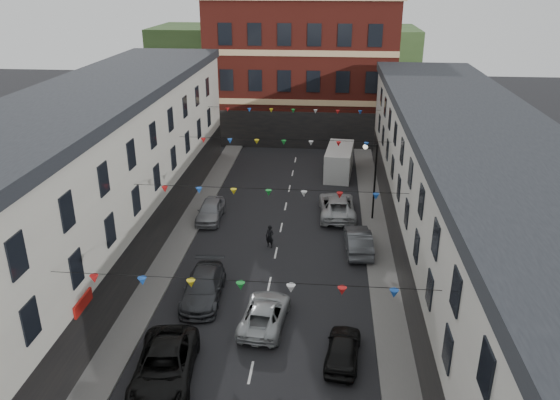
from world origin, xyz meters
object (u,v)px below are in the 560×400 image
(street_lamp, at_px, (372,172))
(car_right_d, at_px, (343,349))
(white_van, at_px, (339,161))
(pedestrian, at_px, (270,237))
(car_right_f, at_px, (337,206))
(car_left_e, at_px, (211,210))
(car_right_e, at_px, (358,241))
(moving_car, at_px, (265,313))
(car_left_c, at_px, (164,366))
(car_left_d, at_px, (203,287))

(street_lamp, xyz_separation_m, car_right_d, (-2.23, -16.70, -3.23))
(white_van, bearing_deg, pedestrian, -102.25)
(car_right_f, relative_size, pedestrian, 3.55)
(car_left_e, xyz_separation_m, car_right_f, (9.60, 1.66, 0.05))
(car_left_e, xyz_separation_m, pedestrian, (5.00, -4.18, 0.06))
(car_right_e, bearing_deg, moving_car, 55.72)
(car_left_c, bearing_deg, car_left_e, 89.11)
(car_left_e, height_order, pedestrian, pedestrian)
(car_left_c, distance_m, white_van, 30.01)
(car_left_e, relative_size, car_right_f, 0.77)
(car_right_e, distance_m, moving_car, 10.37)
(car_left_c, height_order, pedestrian, pedestrian)
(car_right_d, height_order, car_right_e, car_right_e)
(car_right_d, height_order, car_right_f, car_right_f)
(car_right_d, height_order, pedestrian, pedestrian)
(car_left_c, height_order, car_left_e, car_left_c)
(car_right_f, height_order, pedestrian, pedestrian)
(car_left_d, bearing_deg, car_right_f, 56.01)
(car_right_e, distance_m, car_right_f, 5.98)
(car_left_c, xyz_separation_m, car_right_e, (9.35, 13.70, -0.03))
(street_lamp, relative_size, car_right_e, 1.28)
(car_right_f, bearing_deg, car_left_d, 55.78)
(street_lamp, relative_size, pedestrian, 3.68)
(car_left_c, height_order, car_right_f, car_right_f)
(car_right_f, height_order, moving_car, car_right_f)
(car_right_d, bearing_deg, car_left_e, -51.68)
(car_left_e, bearing_deg, car_right_f, 9.07)
(white_van, xyz_separation_m, pedestrian, (-4.82, -15.20, -0.49))
(pedestrian, bearing_deg, white_van, 95.01)
(car_right_e, height_order, car_right_f, car_right_f)
(street_lamp, relative_size, white_van, 1.01)
(moving_car, bearing_deg, pedestrian, -80.56)
(car_left_c, relative_size, car_right_d, 1.45)
(moving_car, bearing_deg, car_right_d, 152.41)
(moving_car, height_order, pedestrian, pedestrian)
(car_left_e, bearing_deg, white_van, 47.56)
(pedestrian, bearing_deg, car_left_d, -92.04)
(car_right_d, distance_m, car_right_f, 17.34)
(car_left_e, height_order, car_right_e, car_right_e)
(white_van, bearing_deg, street_lamp, -72.09)
(car_left_d, height_order, car_right_f, car_right_f)
(car_left_e, bearing_deg, moving_car, -67.12)
(car_right_d, bearing_deg, pedestrian, -61.02)
(car_left_c, height_order, moving_car, car_left_c)
(street_lamp, bearing_deg, car_right_f, 165.39)
(car_left_e, xyz_separation_m, car_right_e, (11.00, -4.16, 0.02))
(car_right_f, relative_size, moving_car, 1.20)
(car_right_e, relative_size, car_right_f, 0.81)
(car_left_e, relative_size, pedestrian, 2.72)
(car_left_d, relative_size, car_right_e, 1.12)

